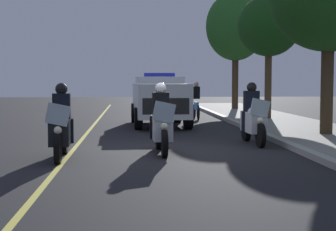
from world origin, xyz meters
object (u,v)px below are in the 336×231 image
(tree_far_back, at_px, (269,27))
(tree_behind_suv, at_px, (236,27))
(police_motorcycle_trailing, at_px, (253,119))
(police_motorcycle_lead_right, at_px, (161,125))
(cyclist_background, at_px, (196,101))
(police_motorcycle_lead_left, at_px, (61,128))
(police_suv, at_px, (159,98))

(tree_far_back, height_order, tree_behind_suv, tree_behind_suv)
(police_motorcycle_trailing, relative_size, tree_far_back, 0.40)
(tree_far_back, bearing_deg, police_motorcycle_lead_right, -28.42)
(police_motorcycle_lead_right, distance_m, tree_behind_suv, 18.46)
(cyclist_background, distance_m, tree_far_back, 4.55)
(police_motorcycle_lead_right, xyz_separation_m, cyclist_background, (-10.68, 2.20, 0.14))
(police_motorcycle_lead_left, distance_m, police_suv, 8.70)
(police_motorcycle_lead_left, height_order, police_suv, police_suv)
(police_suv, xyz_separation_m, cyclist_background, (-3.15, 1.83, -0.22))
(police_motorcycle_lead_left, height_order, tree_behind_suv, tree_behind_suv)
(police_motorcycle_lead_right, xyz_separation_m, police_motorcycle_trailing, (-1.55, 2.64, 0.00))
(police_motorcycle_lead_left, xyz_separation_m, police_motorcycle_lead_right, (-0.74, 2.32, 0.00))
(police_motorcycle_lead_left, height_order, cyclist_background, police_motorcycle_lead_left)
(police_motorcycle_lead_left, bearing_deg, tree_far_back, 144.01)
(police_motorcycle_lead_right, bearing_deg, cyclist_background, 168.37)
(police_motorcycle_lead_left, distance_m, police_motorcycle_trailing, 5.46)
(police_motorcycle_lead_right, xyz_separation_m, police_suv, (-7.53, 0.36, 0.37))
(tree_far_back, xyz_separation_m, tree_behind_suv, (-7.54, 0.07, 0.76))
(police_suv, bearing_deg, tree_far_back, 113.56)
(tree_far_back, bearing_deg, police_motorcycle_trailing, -17.68)
(police_motorcycle_trailing, relative_size, police_suv, 0.43)
(police_motorcycle_lead_left, distance_m, cyclist_background, 12.28)
(police_motorcycle_lead_left, relative_size, police_suv, 0.43)
(police_motorcycle_trailing, bearing_deg, police_motorcycle_lead_right, -59.62)
(police_motorcycle_lead_left, xyz_separation_m, tree_behind_suv, (-17.93, 7.62, 4.14))
(police_suv, height_order, tree_behind_suv, tree_behind_suv)
(tree_behind_suv, bearing_deg, police_motorcycle_lead_right, -17.12)
(police_motorcycle_trailing, bearing_deg, tree_behind_suv, 170.37)
(police_suv, bearing_deg, police_motorcycle_lead_right, -2.76)
(police_motorcycle_lead_right, distance_m, tree_far_back, 11.49)
(police_motorcycle_lead_right, height_order, police_suv, police_suv)
(cyclist_background, bearing_deg, police_motorcycle_trailing, 2.77)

